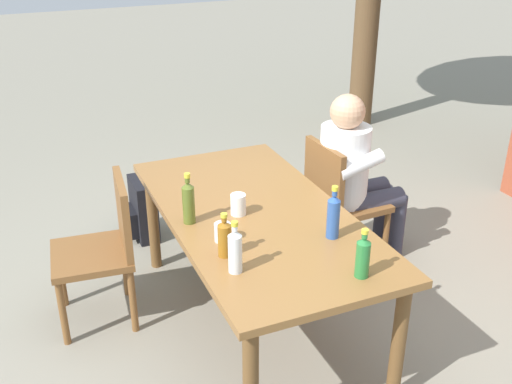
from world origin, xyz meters
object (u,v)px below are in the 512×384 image
at_px(bottle_blue, 333,216).
at_px(bottle_olive, 189,202).
at_px(dining_table, 256,225).
at_px(cup_glass, 223,232).
at_px(chair_near_left, 105,244).
at_px(cup_white, 238,204).
at_px(bottle_amber, 225,238).
at_px(backpack_by_far_side, 142,210).
at_px(bottle_green, 363,256).
at_px(bottle_clear, 235,250).
at_px(chair_far_left, 338,197).
at_px(person_in_white_shirt, 354,171).

relative_size(bottle_blue, bottle_olive, 1.00).
distance_m(dining_table, cup_glass, 0.37).
relative_size(chair_near_left, cup_white, 7.53).
bearing_deg(cup_glass, bottle_olive, -159.07).
bearing_deg(bottle_amber, cup_white, 149.69).
xyz_separation_m(dining_table, bottle_blue, (0.39, 0.24, 0.20)).
bearing_deg(backpack_by_far_side, cup_white, 11.81).
height_order(bottle_green, cup_glass, bottle_green).
height_order(dining_table, chair_near_left, chair_near_left).
xyz_separation_m(bottle_clear, cup_glass, (-0.28, 0.04, -0.06)).
bearing_deg(cup_glass, bottle_amber, -16.16).
bearing_deg(bottle_blue, bottle_green, -8.71).
height_order(cup_glass, cup_white, cup_white).
relative_size(bottle_olive, cup_glass, 3.00).
bearing_deg(cup_white, bottle_green, 20.33).
relative_size(chair_far_left, cup_white, 7.53).
height_order(bottle_blue, bottle_olive, same).
distance_m(chair_near_left, backpack_by_far_side, 0.99).
xyz_separation_m(dining_table, chair_far_left, (-0.41, 0.76, -0.16)).
bearing_deg(cup_white, backpack_by_far_side, -168.19).
bearing_deg(chair_far_left, bottle_green, -26.24).
bearing_deg(dining_table, person_in_white_shirt, 115.25).
bearing_deg(bottle_clear, bottle_olive, -174.57).
distance_m(bottle_blue, cup_white, 0.54).
xyz_separation_m(person_in_white_shirt, bottle_amber, (0.76, -1.18, 0.17)).
xyz_separation_m(chair_near_left, backpack_by_far_side, (-0.86, 0.40, -0.28)).
xyz_separation_m(bottle_olive, backpack_by_far_side, (-1.23, 0.01, -0.64)).
bearing_deg(cup_white, bottle_blue, 39.62).
height_order(bottle_blue, bottle_clear, bottle_blue).
relative_size(bottle_amber, cup_glass, 2.40).
xyz_separation_m(chair_near_left, bottle_blue, (0.80, 1.00, 0.36)).
bearing_deg(bottle_olive, bottle_green, 35.15).
height_order(bottle_blue, cup_glass, bottle_blue).
bearing_deg(chair_far_left, cup_glass, -58.99).
xyz_separation_m(bottle_green, backpack_by_far_side, (-2.02, -0.55, -0.62)).
xyz_separation_m(person_in_white_shirt, bottle_olive, (0.38, -1.23, 0.19)).
bearing_deg(bottle_olive, chair_far_left, 108.43).
bearing_deg(bottle_clear, cup_glass, 171.23).
relative_size(dining_table, chair_far_left, 2.09).
bearing_deg(bottle_green, bottle_clear, -117.14).
height_order(bottle_blue, backpack_by_far_side, bottle_blue).
relative_size(bottle_clear, cup_white, 2.21).
relative_size(bottle_green, backpack_by_far_side, 0.54).
distance_m(bottle_amber, cup_white, 0.42).
distance_m(person_in_white_shirt, bottle_amber, 1.41).
distance_m(chair_near_left, bottle_olive, 0.65).
height_order(bottle_olive, bottle_green, bottle_olive).
relative_size(chair_far_left, bottle_blue, 3.12).
height_order(chair_near_left, bottle_clear, bottle_clear).
height_order(bottle_amber, bottle_olive, bottle_olive).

